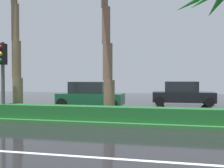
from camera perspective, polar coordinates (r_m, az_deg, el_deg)
The scene contains 7 objects.
ground_plane at distance 13.24m, azimuth 12.13°, elevation -7.44°, with size 90.00×42.00×0.10m, color black.
near_lane_divider_stripe at distance 6.39m, azimuth 11.99°, elevation -16.48°, with size 81.00×0.14×0.01m, color white.
median_strip at distance 12.23m, azimuth 12.13°, elevation -7.57°, with size 85.50×4.00×0.15m, color #2D6B33.
median_hedge at distance 10.79m, azimuth 12.12°, elevation -6.74°, with size 76.50×0.70×0.60m.
traffic_signal_median_left at distance 12.95m, azimuth -22.93°, elevation 3.75°, with size 0.28×0.43×3.46m.
car_in_traffic_leading at distance 17.15m, azimuth -4.86°, elevation -2.49°, with size 4.30×2.02×1.72m.
car_in_traffic_second at distance 19.41m, azimuth 15.28°, elevation -2.10°, with size 4.30×2.02×1.72m.
Camera 1 is at (0.02, -4.09, 1.95)m, focal length 41.59 mm.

